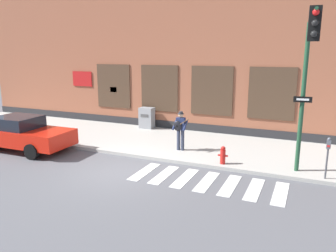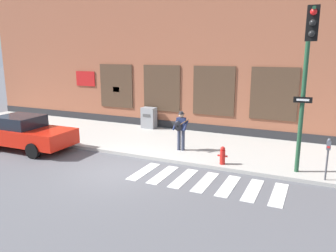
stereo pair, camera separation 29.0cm
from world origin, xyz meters
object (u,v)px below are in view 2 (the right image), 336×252
at_px(red_car, 24,133).
at_px(traffic_light, 306,69).
at_px(fire_hydrant, 223,155).
at_px(utility_box, 149,118).
at_px(busker, 181,128).
at_px(parking_meter, 328,153).

distance_m(red_car, traffic_light, 11.93).
bearing_deg(fire_hydrant, utility_box, 141.91).
bearing_deg(busker, parking_meter, -11.02).
distance_m(busker, traffic_light, 5.81).
height_order(red_car, utility_box, red_car).
xyz_separation_m(red_car, traffic_light, (11.52, 0.67, 3.03)).
bearing_deg(fire_hydrant, traffic_light, -14.72).
height_order(parking_meter, fire_hydrant, parking_meter).
bearing_deg(fire_hydrant, busker, 154.78).
height_order(busker, utility_box, busker).
bearing_deg(parking_meter, fire_hydrant, 178.47).
height_order(traffic_light, fire_hydrant, traffic_light).
bearing_deg(red_car, traffic_light, 3.34).
relative_size(busker, fire_hydrant, 2.44).
xyz_separation_m(busker, traffic_light, (4.86, -1.73, 2.69)).
distance_m(red_car, fire_hydrant, 8.93).
height_order(busker, parking_meter, busker).
distance_m(traffic_light, fire_hydrant, 4.34).
relative_size(traffic_light, utility_box, 4.59).
bearing_deg(utility_box, traffic_light, -31.46).
xyz_separation_m(traffic_light, parking_meter, (0.86, 0.61, -2.72)).
bearing_deg(busker, red_car, -160.19).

